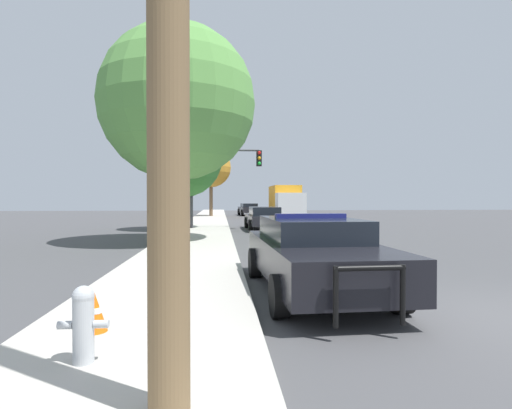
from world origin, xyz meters
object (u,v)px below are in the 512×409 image
tree_sidewalk_near (178,103)px  car_background_distant (249,209)px  car_background_midblock (264,217)px  tree_sidewalk_far (211,168)px  box_truck (286,200)px  fire_hydrant (83,322)px  traffic_cone (95,312)px  police_car (313,252)px  tree_sidewalk_mid (183,159)px  traffic_light (222,170)px

tree_sidewalk_near → car_background_distant: bearing=79.9°
car_background_distant → car_background_midblock: bearing=-96.1°
tree_sidewalk_far → box_truck: bearing=-9.2°
car_background_midblock → tree_sidewalk_far: bearing=101.3°
fire_hydrant → traffic_cone: 0.99m
police_car → tree_sidewalk_far: (-2.66, 30.87, 4.01)m
traffic_cone → tree_sidewalk_far: bearing=88.8°
tree_sidewalk_mid → traffic_cone: 18.11m
fire_hydrant → car_background_distant: car_background_distant is taller
tree_sidewalk_far → tree_sidewalk_near: (-0.79, -22.35, 0.80)m
car_background_distant → tree_sidewalk_near: tree_sidewalk_near is taller
fire_hydrant → tree_sidewalk_mid: (-0.72, 18.69, 3.50)m
car_background_distant → tree_sidewalk_near: size_ratio=0.52×
fire_hydrant → traffic_cone: bearing=100.8°
police_car → car_background_distant: size_ratio=1.18×
box_truck → tree_sidewalk_near: 22.95m
tree_sidewalk_far → traffic_light: bearing=-86.5°
traffic_light → tree_sidewalk_far: size_ratio=0.70×
car_background_distant → traffic_cone: (-4.56, -37.15, -0.33)m
tree_sidewalk_mid → tree_sidewalk_far: bearing=85.6°
traffic_light → tree_sidewalk_far: 15.77m
traffic_light → car_background_midblock: 3.62m
tree_sidewalk_near → traffic_cone: bearing=-89.4°
traffic_cone → tree_sidewalk_mid: bearing=91.7°
traffic_cone → car_background_distant: bearing=83.0°
police_car → traffic_light: (-1.69, 15.19, 2.65)m
tree_sidewalk_far → traffic_cone: bearing=-91.2°
tree_sidewalk_mid → police_car: bearing=-75.8°
traffic_light → tree_sidewalk_near: tree_sidewalk_near is taller
police_car → traffic_light: size_ratio=1.15×
tree_sidewalk_mid → traffic_cone: tree_sidewalk_mid is taller
police_car → box_truck: bearing=-100.2°
car_background_midblock → traffic_cone: 18.11m
police_car → traffic_cone: (-3.33, -2.43, -0.38)m
fire_hydrant → tree_sidewalk_far: tree_sidewalk_far is taller
traffic_light → car_background_midblock: traffic_light is taller
car_background_midblock → tree_sidewalk_mid: tree_sidewalk_mid is taller
car_background_midblock → box_truck: (3.65, 14.52, 0.93)m
police_car → box_truck: 30.07m
car_background_midblock → tree_sidewalk_far: tree_sidewalk_far is taller
box_truck → traffic_cone: 33.10m
police_car → fire_hydrant: police_car is taller
police_car → box_truck: (4.38, 29.73, 0.89)m
traffic_cone → tree_sidewalk_near: bearing=90.6°
box_truck → tree_sidewalk_near: size_ratio=0.86×
traffic_cone → fire_hydrant: bearing=-79.2°
tree_sidewalk_far → tree_sidewalk_near: 22.38m
car_background_distant → tree_sidewalk_near: (-4.68, -26.20, 4.86)m
tree_sidewalk_far → traffic_cone: 33.60m
car_background_midblock → police_car: bearing=-93.6°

